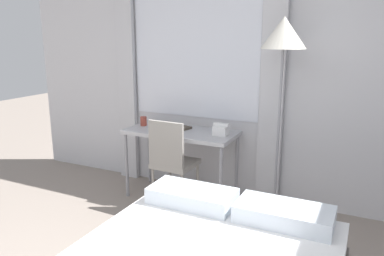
# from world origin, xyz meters

# --- Properties ---
(wall_back_with_window) EXTENTS (5.60, 0.13, 2.70)m
(wall_back_with_window) POSITION_xyz_m (-0.07, 2.96, 1.35)
(wall_back_with_window) COLOR silver
(wall_back_with_window) RESTS_ON ground_plane
(desk) EXTENTS (1.18, 0.55, 0.76)m
(desk) POSITION_xyz_m (-0.56, 2.60, 0.69)
(desk) COLOR #B2B2B7
(desk) RESTS_ON ground_plane
(desk_chair) EXTENTS (0.41, 0.41, 0.93)m
(desk_chair) POSITION_xyz_m (-0.53, 2.34, 0.53)
(desk_chair) COLOR gray
(desk_chair) RESTS_ON ground_plane
(standing_lamp) EXTENTS (0.40, 0.40, 1.90)m
(standing_lamp) POSITION_xyz_m (0.48, 2.57, 1.66)
(standing_lamp) COLOR #4C4C51
(standing_lamp) RESTS_ON ground_plane
(telephone) EXTENTS (0.16, 0.14, 0.12)m
(telephone) POSITION_xyz_m (-0.11, 2.62, 0.81)
(telephone) COLOR white
(telephone) RESTS_ON desk
(book) EXTENTS (0.30, 0.23, 0.02)m
(book) POSITION_xyz_m (-0.64, 2.68, 0.77)
(book) COLOR #4C4238
(book) RESTS_ON desk
(mug) EXTENTS (0.07, 0.07, 0.10)m
(mug) POSITION_xyz_m (-1.04, 2.63, 0.81)
(mug) COLOR #993F33
(mug) RESTS_ON desk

